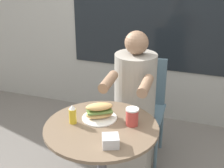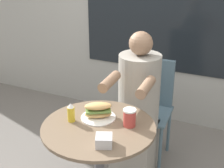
% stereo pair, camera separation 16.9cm
% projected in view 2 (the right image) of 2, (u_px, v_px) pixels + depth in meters
% --- Properties ---
extents(cafe_table, '(0.70, 0.70, 0.72)m').
position_uv_depth(cafe_table, '(99.00, 152.00, 1.97)').
color(cafe_table, brown).
rests_on(cafe_table, ground_plane).
extents(diner_chair, '(0.40, 0.40, 0.87)m').
position_uv_depth(diner_chair, '(150.00, 100.00, 2.67)').
color(diner_chair, slate).
rests_on(diner_chair, ground_plane).
extents(seated_diner, '(0.34, 0.57, 1.19)m').
position_uv_depth(seated_diner, '(137.00, 118.00, 2.38)').
color(seated_diner, gray).
rests_on(seated_diner, ground_plane).
extents(sandwich_on_plate, '(0.22, 0.22, 0.10)m').
position_uv_depth(sandwich_on_plate, '(98.00, 112.00, 1.96)').
color(sandwich_on_plate, white).
rests_on(sandwich_on_plate, cafe_table).
extents(drink_cup, '(0.08, 0.08, 0.11)m').
position_uv_depth(drink_cup, '(130.00, 118.00, 1.87)').
color(drink_cup, '#B73D38').
rests_on(drink_cup, cafe_table).
extents(napkin_box, '(0.12, 0.12, 0.06)m').
position_uv_depth(napkin_box, '(104.00, 141.00, 1.69)').
color(napkin_box, silver).
rests_on(napkin_box, cafe_table).
extents(condiment_bottle, '(0.05, 0.05, 0.12)m').
position_uv_depth(condiment_bottle, '(71.00, 113.00, 1.92)').
color(condiment_bottle, gold).
rests_on(condiment_bottle, cafe_table).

